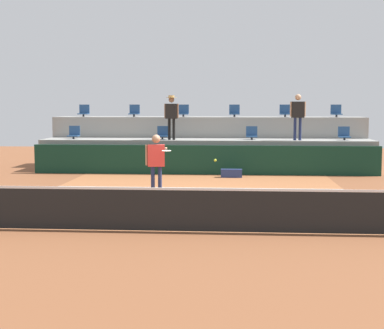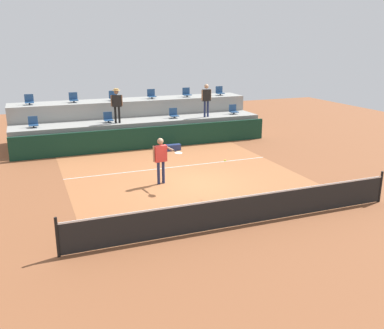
% 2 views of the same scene
% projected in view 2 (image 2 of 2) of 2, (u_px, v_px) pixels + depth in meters
% --- Properties ---
extents(ground_plane, '(40.00, 40.00, 0.00)m').
position_uv_depth(ground_plane, '(192.00, 184.00, 16.14)').
color(ground_plane, brown).
extents(court_inner_paint, '(9.00, 10.00, 0.01)m').
position_uv_depth(court_inner_paint, '(183.00, 177.00, 17.03)').
color(court_inner_paint, '#A36038').
rests_on(court_inner_paint, ground_plane).
extents(court_service_line, '(9.00, 0.06, 0.00)m').
position_uv_depth(court_service_line, '(172.00, 167.00, 18.28)').
color(court_service_line, silver).
rests_on(court_service_line, ground_plane).
extents(tennis_net, '(10.48, 0.08, 1.07)m').
position_uv_depth(tennis_net, '(243.00, 209.00, 12.43)').
color(tennis_net, black).
rests_on(tennis_net, ground_plane).
extents(sponsor_backboard, '(13.00, 0.16, 1.10)m').
position_uv_depth(sponsor_backboard, '(148.00, 138.00, 21.34)').
color(sponsor_backboard, '#0F3323').
rests_on(sponsor_backboard, ground_plane).
extents(seating_tier_lower, '(13.00, 1.80, 1.25)m').
position_uv_depth(seating_tier_lower, '(142.00, 131.00, 22.48)').
color(seating_tier_lower, gray).
rests_on(seating_tier_lower, ground_plane).
extents(seating_tier_upper, '(13.00, 1.80, 2.10)m').
position_uv_depth(seating_tier_upper, '(133.00, 118.00, 23.97)').
color(seating_tier_upper, gray).
rests_on(seating_tier_upper, ground_plane).
extents(stadium_chair_lower_far_left, '(0.44, 0.40, 0.52)m').
position_uv_depth(stadium_chair_lower_far_left, '(33.00, 123.00, 20.31)').
color(stadium_chair_lower_far_left, '#2D2D33').
rests_on(stadium_chair_lower_far_left, seating_tier_lower).
extents(stadium_chair_lower_left, '(0.44, 0.40, 0.52)m').
position_uv_depth(stadium_chair_lower_left, '(108.00, 118.00, 21.58)').
color(stadium_chair_lower_left, '#2D2D33').
rests_on(stadium_chair_lower_left, seating_tier_lower).
extents(stadium_chair_lower_right, '(0.44, 0.40, 0.52)m').
position_uv_depth(stadium_chair_lower_right, '(174.00, 114.00, 22.82)').
color(stadium_chair_lower_right, '#2D2D33').
rests_on(stadium_chair_lower_right, seating_tier_lower).
extents(stadium_chair_lower_far_right, '(0.44, 0.40, 0.52)m').
position_uv_depth(stadium_chair_lower_far_right, '(233.00, 110.00, 24.08)').
color(stadium_chair_lower_far_right, '#2D2D33').
rests_on(stadium_chair_lower_far_right, seating_tier_lower).
extents(stadium_chair_upper_far_left, '(0.44, 0.40, 0.52)m').
position_uv_depth(stadium_chair_upper_far_left, '(29.00, 100.00, 21.67)').
color(stadium_chair_upper_far_left, '#2D2D33').
rests_on(stadium_chair_upper_far_left, seating_tier_upper).
extents(stadium_chair_upper_left, '(0.44, 0.40, 0.52)m').
position_uv_depth(stadium_chair_upper_left, '(73.00, 98.00, 22.44)').
color(stadium_chair_upper_left, '#2D2D33').
rests_on(stadium_chair_upper_left, seating_tier_upper).
extents(stadium_chair_upper_mid_left, '(0.44, 0.40, 0.52)m').
position_uv_depth(stadium_chair_upper_mid_left, '(113.00, 96.00, 23.19)').
color(stadium_chair_upper_mid_left, '#2D2D33').
rests_on(stadium_chair_upper_mid_left, seating_tier_upper).
extents(stadium_chair_upper_mid_right, '(0.44, 0.40, 0.52)m').
position_uv_depth(stadium_chair_upper_mid_right, '(151.00, 95.00, 23.95)').
color(stadium_chair_upper_mid_right, '#2D2D33').
rests_on(stadium_chair_upper_mid_right, seating_tier_upper).
extents(stadium_chair_upper_right, '(0.44, 0.40, 0.52)m').
position_uv_depth(stadium_chair_upper_right, '(187.00, 93.00, 24.69)').
color(stadium_chair_upper_right, '#2D2D33').
rests_on(stadium_chair_upper_right, seating_tier_upper).
extents(stadium_chair_upper_far_right, '(0.44, 0.40, 0.52)m').
position_uv_depth(stadium_chair_upper_far_right, '(220.00, 92.00, 25.44)').
color(stadium_chair_upper_far_right, '#2D2D33').
rests_on(stadium_chair_upper_far_right, seating_tier_upper).
extents(tennis_player, '(0.85, 1.20, 1.77)m').
position_uv_depth(tennis_player, '(161.00, 156.00, 15.89)').
color(tennis_player, navy).
rests_on(tennis_player, ground_plane).
extents(spectator_with_hat, '(0.59, 0.48, 1.72)m').
position_uv_depth(spectator_with_hat, '(117.00, 102.00, 21.14)').
color(spectator_with_hat, black).
rests_on(spectator_with_hat, seating_tier_lower).
extents(spectator_in_grey, '(0.61, 0.26, 1.76)m').
position_uv_depth(spectator_in_grey, '(206.00, 97.00, 22.85)').
color(spectator_in_grey, navy).
rests_on(spectator_in_grey, seating_tier_lower).
extents(tennis_ball, '(0.07, 0.07, 0.07)m').
position_uv_depth(tennis_ball, '(225.00, 160.00, 14.76)').
color(tennis_ball, '#CCE033').
extents(equipment_bag, '(0.76, 0.28, 0.30)m').
position_uv_depth(equipment_bag, '(173.00, 147.00, 21.09)').
color(equipment_bag, navy).
rests_on(equipment_bag, ground_plane).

